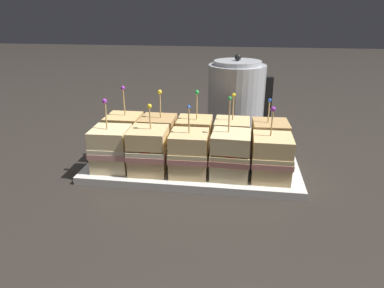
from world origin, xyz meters
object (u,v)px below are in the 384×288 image
object	(u,v)px
sandwich_back_far_right	(269,142)
sandwich_front_right	(230,155)
sandwich_back_left	(159,137)
kettle_steel	(236,99)
sandwich_back_far_left	(125,135)
sandwich_front_center	(189,153)
sandwich_front_far_left	(111,149)
sandwich_front_left	(149,151)
sandwich_back_center	(195,138)
serving_platter	(192,168)
sandwich_back_right	(232,140)
sandwich_front_far_right	(271,158)

from	to	relation	value
sandwich_back_far_right	sandwich_front_right	bearing A→B (deg)	-135.33
sandwich_back_left	kettle_steel	bearing A→B (deg)	52.19
sandwich_back_far_left	sandwich_back_left	xyz separation A→B (m)	(0.09, -0.00, -0.00)
sandwich_front_center	kettle_steel	distance (m)	0.36
sandwich_front_far_left	kettle_steel	world-z (taller)	kettle_steel
sandwich_back_far_right	sandwich_front_far_left	bearing A→B (deg)	-166.47
sandwich_front_left	sandwich_back_center	bearing A→B (deg)	44.24
serving_platter	sandwich_back_right	size ratio (longest dim) A/B	3.01
sandwich_front_far_right	sandwich_back_right	bearing A→B (deg)	135.00
sandwich_back_left	serving_platter	bearing A→B (deg)	-25.78
sandwich_front_left	sandwich_front_center	bearing A→B (deg)	0.56
sandwich_back_center	kettle_steel	xyz separation A→B (m)	(0.10, 0.25, 0.04)
sandwich_front_far_left	sandwich_back_far_left	size ratio (longest dim) A/B	0.95
sandwich_back_center	sandwich_back_far_right	size ratio (longest dim) A/B	1.09
sandwich_back_right	kettle_steel	distance (m)	0.25
sandwich_back_far_right	sandwich_back_center	bearing A→B (deg)	179.71
sandwich_back_far_left	kettle_steel	bearing A→B (deg)	40.65
sandwich_front_right	kettle_steel	bearing A→B (deg)	89.41
sandwich_front_center	sandwich_front_far_right	xyz separation A→B (m)	(0.19, 0.00, 0.00)
sandwich_back_far_left	serving_platter	bearing A→B (deg)	-14.66
sandwich_back_right	kettle_steel	world-z (taller)	kettle_steel
sandwich_back_far_right	sandwich_front_left	bearing A→B (deg)	-161.71
sandwich_front_far_right	sandwich_back_left	xyz separation A→B (m)	(-0.28, 0.09, 0.00)
sandwich_back_far_right	kettle_steel	xyz separation A→B (m)	(-0.09, 0.25, 0.04)
sandwich_front_far_right	kettle_steel	distance (m)	0.35
sandwich_back_left	sandwich_back_right	xyz separation A→B (m)	(0.19, 0.00, -0.00)
sandwich_front_center	sandwich_back_far_left	world-z (taller)	sandwich_back_far_left
sandwich_front_center	sandwich_back_far_right	distance (m)	0.21
sandwich_back_far_left	sandwich_back_left	world-z (taller)	sandwich_back_far_left
sandwich_front_left	sandwich_back_far_left	size ratio (longest dim) A/B	0.91
sandwich_front_center	sandwich_front_right	size ratio (longest dim) A/B	0.89
sandwich_front_left	kettle_steel	world-z (taller)	kettle_steel
sandwich_front_far_right	sandwich_back_right	distance (m)	0.13
sandwich_back_right	sandwich_back_far_right	distance (m)	0.09
sandwich_back_far_left	sandwich_back_center	bearing A→B (deg)	-0.68
sandwich_back_far_left	sandwich_back_right	distance (m)	0.28
sandwich_front_center	sandwich_back_far_right	size ratio (longest dim) A/B	1.01
sandwich_front_right	sandwich_back_far_left	world-z (taller)	sandwich_front_right
sandwich_front_far_right	sandwich_back_far_right	distance (m)	0.09
sandwich_front_left	sandwich_front_far_right	size ratio (longest dim) A/B	0.98
serving_platter	sandwich_back_center	bearing A→B (deg)	88.31
sandwich_back_right	sandwich_back_far_right	size ratio (longest dim) A/B	1.06
sandwich_back_left	sandwich_back_right	bearing A→B (deg)	0.60
sandwich_back_center	sandwich_back_left	bearing A→B (deg)	-179.31
sandwich_back_far_right	sandwich_front_far_right	bearing A→B (deg)	-90.71
sandwich_front_right	sandwich_back_far_right	distance (m)	0.13
sandwich_front_right	sandwich_back_far_left	bearing A→B (deg)	161.40
sandwich_front_far_left	kettle_steel	size ratio (longest dim) A/B	0.68
sandwich_back_left	sandwich_front_right	bearing A→B (deg)	-25.80
sandwich_front_left	sandwich_front_right	bearing A→B (deg)	0.62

